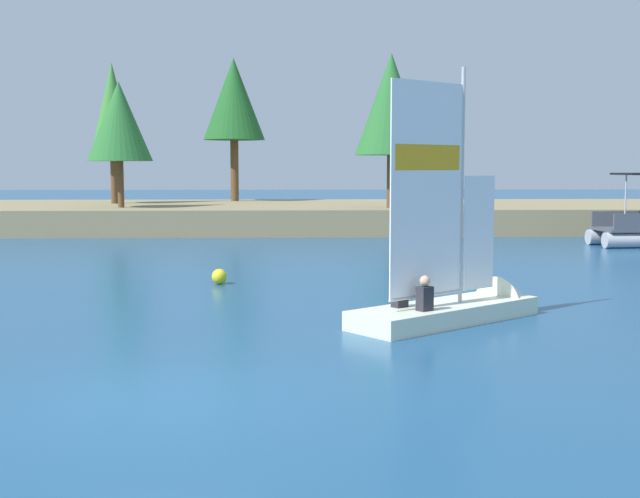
{
  "coord_description": "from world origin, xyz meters",
  "views": [
    {
      "loc": [
        1.68,
        -10.56,
        3.03
      ],
      "look_at": [
        2.36,
        7.71,
        1.2
      ],
      "focal_mm": 46.06,
      "sensor_mm": 36.0,
      "label": 1
    }
  ],
  "objects": [
    {
      "name": "ground_plane",
      "position": [
        0.0,
        0.0,
        0.0
      ],
      "size": [
        200.0,
        200.0,
        0.0
      ],
      "primitive_type": "plane",
      "color": "navy"
    },
    {
      "name": "sailboat",
      "position": [
        5.32,
        5.66,
        0.41
      ],
      "size": [
        4.54,
        3.88,
        5.36
      ],
      "rotation": [
        0.0,
        0.0,
        0.65
      ],
      "color": "silver",
      "rests_on": "ground"
    },
    {
      "name": "shoreline_tree_left",
      "position": [
        -7.25,
        31.78,
        5.91
      ],
      "size": [
        2.25,
        2.25,
        7.12
      ],
      "color": "brown",
      "rests_on": "shore_bank"
    },
    {
      "name": "shoreline_tree_midright",
      "position": [
        6.29,
        26.75,
        5.84
      ],
      "size": [
        3.27,
        3.27,
        6.97
      ],
      "color": "brown",
      "rests_on": "shore_bank"
    },
    {
      "name": "shoreline_tree_midleft",
      "position": [
        -6.06,
        27.52,
        5.1
      ],
      "size": [
        2.96,
        2.96,
        5.75
      ],
      "color": "brown",
      "rests_on": "shore_bank"
    },
    {
      "name": "channel_buoy",
      "position": [
        -0.14,
        10.64,
        0.2
      ],
      "size": [
        0.4,
        0.4,
        0.4
      ],
      "primitive_type": "sphere",
      "color": "yellow",
      "rests_on": "ground"
    },
    {
      "name": "shore_bank",
      "position": [
        0.0,
        30.7,
        0.59
      ],
      "size": [
        80.0,
        12.16,
        1.18
      ],
      "primitive_type": "cube",
      "color": "#897A56",
      "rests_on": "ground"
    },
    {
      "name": "shoreline_tree_centre",
      "position": [
        -1.31,
        34.62,
        6.66
      ],
      "size": [
        3.34,
        3.34,
        7.74
      ],
      "color": "brown",
      "rests_on": "shore_bank"
    }
  ]
}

